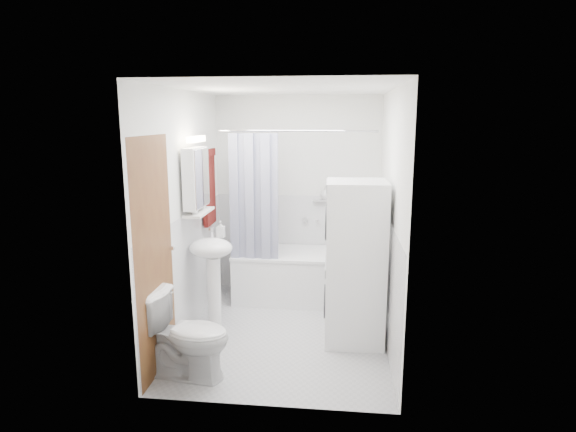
# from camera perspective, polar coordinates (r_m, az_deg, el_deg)

# --- Properties ---
(floor) EXTENTS (2.60, 2.60, 0.00)m
(floor) POSITION_cam_1_polar(r_m,az_deg,el_deg) (5.03, -0.30, -13.53)
(floor) COLOR #B7B7BB
(floor) RESTS_ON ground
(room_walls) EXTENTS (2.60, 2.60, 2.60)m
(room_walls) POSITION_cam_1_polar(r_m,az_deg,el_deg) (4.61, -0.32, 3.48)
(room_walls) COLOR white
(room_walls) RESTS_ON ground
(wainscot) EXTENTS (1.98, 2.58, 2.58)m
(wainscot) POSITION_cam_1_polar(r_m,az_deg,el_deg) (5.09, 0.07, -6.00)
(wainscot) COLOR white
(wainscot) RESTS_ON ground
(door) EXTENTS (0.05, 2.00, 2.00)m
(door) POSITION_cam_1_polar(r_m,az_deg,el_deg) (4.39, -13.59, -3.73)
(door) COLOR brown
(door) RESTS_ON ground
(bathtub) EXTENTS (1.52, 0.72, 0.58)m
(bathtub) POSITION_cam_1_polar(r_m,az_deg,el_deg) (5.76, 1.31, -6.81)
(bathtub) COLOR white
(bathtub) RESTS_ON ground
(tub_spout) EXTENTS (0.04, 0.12, 0.04)m
(tub_spout) POSITION_cam_1_polar(r_m,az_deg,el_deg) (5.92, 3.55, -0.52)
(tub_spout) COLOR silver
(tub_spout) RESTS_ON room_walls
(curtain_rod) EXTENTS (1.70, 0.02, 0.02)m
(curtain_rod) POSITION_cam_1_polar(r_m,az_deg,el_deg) (5.18, 1.10, 10.06)
(curtain_rod) COLOR silver
(curtain_rod) RESTS_ON room_walls
(shower_curtain) EXTENTS (0.55, 0.02, 1.45)m
(shower_curtain) POSITION_cam_1_polar(r_m,az_deg,el_deg) (5.31, -4.04, 1.94)
(shower_curtain) COLOR #15184A
(shower_curtain) RESTS_ON curtain_rod
(sink) EXTENTS (0.44, 0.37, 1.04)m
(sink) POSITION_cam_1_polar(r_m,az_deg,el_deg) (4.95, -9.02, -5.41)
(sink) COLOR white
(sink) RESTS_ON ground
(medicine_cabinet) EXTENTS (0.13, 0.50, 0.71)m
(medicine_cabinet) POSITION_cam_1_polar(r_m,az_deg,el_deg) (4.88, -10.83, 4.65)
(medicine_cabinet) COLOR white
(medicine_cabinet) RESTS_ON room_walls
(shelf) EXTENTS (0.18, 0.54, 0.02)m
(shelf) POSITION_cam_1_polar(r_m,az_deg,el_deg) (4.93, -10.51, 0.44)
(shelf) COLOR silver
(shelf) RESTS_ON room_walls
(shower_caddy) EXTENTS (0.22, 0.06, 0.02)m
(shower_caddy) POSITION_cam_1_polar(r_m,az_deg,el_deg) (5.86, 4.06, 1.84)
(shower_caddy) COLOR silver
(shower_caddy) RESTS_ON room_walls
(towel) EXTENTS (0.07, 0.36, 0.86)m
(towel) POSITION_cam_1_polar(r_m,az_deg,el_deg) (5.46, -9.34, 3.54)
(towel) COLOR #511115
(towel) RESTS_ON room_walls
(washer_dryer) EXTENTS (0.58, 0.57, 1.56)m
(washer_dryer) POSITION_cam_1_polar(r_m,az_deg,el_deg) (4.63, 7.93, -5.51)
(washer_dryer) COLOR white
(washer_dryer) RESTS_ON ground
(toilet) EXTENTS (0.79, 0.50, 0.73)m
(toilet) POSITION_cam_1_polar(r_m,az_deg,el_deg) (4.20, -11.95, -13.66)
(toilet) COLOR white
(toilet) RESTS_ON ground
(soap_pump) EXTENTS (0.08, 0.17, 0.08)m
(soap_pump) POSITION_cam_1_polar(r_m,az_deg,el_deg) (5.08, -7.98, -2.05)
(soap_pump) COLOR gray
(soap_pump) RESTS_ON sink
(shelf_bottle) EXTENTS (0.07, 0.18, 0.07)m
(shelf_bottle) POSITION_cam_1_polar(r_m,az_deg,el_deg) (4.78, -11.04, 0.66)
(shelf_bottle) COLOR gray
(shelf_bottle) RESTS_ON shelf
(shelf_cup) EXTENTS (0.10, 0.09, 0.10)m
(shelf_cup) POSITION_cam_1_polar(r_m,az_deg,el_deg) (5.03, -10.14, 1.40)
(shelf_cup) COLOR gray
(shelf_cup) RESTS_ON shelf
(shampoo_a) EXTENTS (0.13, 0.17, 0.13)m
(shampoo_a) POSITION_cam_1_polar(r_m,az_deg,el_deg) (5.84, 4.50, 2.57)
(shampoo_a) COLOR gray
(shampoo_a) RESTS_ON shower_caddy
(shampoo_b) EXTENTS (0.08, 0.21, 0.08)m
(shampoo_b) POSITION_cam_1_polar(r_m,az_deg,el_deg) (5.85, 5.67, 2.30)
(shampoo_b) COLOR #205283
(shampoo_b) RESTS_ON shower_caddy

